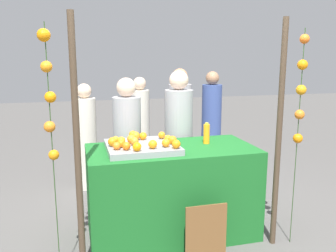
{
  "coord_description": "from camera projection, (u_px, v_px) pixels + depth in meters",
  "views": [
    {
      "loc": [
        -0.94,
        -3.4,
        1.87
      ],
      "look_at": [
        0.0,
        0.15,
        1.15
      ],
      "focal_mm": 37.96,
      "sensor_mm": 36.0,
      "label": 1
    }
  ],
  "objects": [
    {
      "name": "ground_plane",
      "position": [
        172.0,
        233.0,
        3.83
      ],
      "size": [
        24.0,
        24.0,
        0.0
      ],
      "primitive_type": "plane",
      "color": "#565451"
    },
    {
      "name": "stall_counter",
      "position": [
        172.0,
        191.0,
        3.73
      ],
      "size": [
        1.72,
        0.84,
        0.95
      ],
      "primitive_type": "cube",
      "color": "#196023",
      "rests_on": "ground_plane"
    },
    {
      "name": "orange_tray",
      "position": [
        142.0,
        147.0,
        3.56
      ],
      "size": [
        0.7,
        0.65,
        0.06
      ],
      "primitive_type": "cube",
      "color": "gray",
      "rests_on": "stall_counter"
    },
    {
      "name": "orange_0",
      "position": [
        143.0,
        136.0,
        3.73
      ],
      "size": [
        0.08,
        0.08,
        0.08
      ],
      "primitive_type": "sphere",
      "color": "orange",
      "rests_on": "orange_tray"
    },
    {
      "name": "orange_1",
      "position": [
        121.0,
        141.0,
        3.53
      ],
      "size": [
        0.08,
        0.08,
        0.08
      ],
      "primitive_type": "sphere",
      "color": "orange",
      "rests_on": "orange_tray"
    },
    {
      "name": "orange_2",
      "position": [
        136.0,
        136.0,
        3.71
      ],
      "size": [
        0.09,
        0.09,
        0.09
      ],
      "primitive_type": "sphere",
      "color": "orange",
      "rests_on": "orange_tray"
    },
    {
      "name": "orange_3",
      "position": [
        168.0,
        139.0,
        3.63
      ],
      "size": [
        0.07,
        0.07,
        0.07
      ],
      "primitive_type": "sphere",
      "color": "orange",
      "rests_on": "orange_tray"
    },
    {
      "name": "orange_4",
      "position": [
        133.0,
        135.0,
        3.78
      ],
      "size": [
        0.09,
        0.09,
        0.09
      ],
      "primitive_type": "sphere",
      "color": "orange",
      "rests_on": "orange_tray"
    },
    {
      "name": "orange_5",
      "position": [
        166.0,
        143.0,
        3.43
      ],
      "size": [
        0.08,
        0.08,
        0.08
      ],
      "primitive_type": "sphere",
      "color": "orange",
      "rests_on": "orange_tray"
    },
    {
      "name": "orange_6",
      "position": [
        153.0,
        144.0,
        3.37
      ],
      "size": [
        0.08,
        0.08,
        0.08
      ],
      "primitive_type": "sphere",
      "color": "orange",
      "rests_on": "orange_tray"
    },
    {
      "name": "orange_7",
      "position": [
        116.0,
        140.0,
        3.57
      ],
      "size": [
        0.08,
        0.08,
        0.08
      ],
      "primitive_type": "sphere",
      "color": "orange",
      "rests_on": "orange_tray"
    },
    {
      "name": "orange_8",
      "position": [
        117.0,
        146.0,
        3.33
      ],
      "size": [
        0.07,
        0.07,
        0.07
      ],
      "primitive_type": "sphere",
      "color": "orange",
      "rests_on": "orange_tray"
    },
    {
      "name": "orange_9",
      "position": [
        172.0,
        140.0,
        3.54
      ],
      "size": [
        0.09,
        0.09,
        0.09
      ],
      "primitive_type": "sphere",
      "color": "orange",
      "rests_on": "orange_tray"
    },
    {
      "name": "orange_10",
      "position": [
        126.0,
        146.0,
        3.32
      ],
      "size": [
        0.08,
        0.08,
        0.08
      ],
      "primitive_type": "sphere",
      "color": "orange",
      "rests_on": "orange_tray"
    },
    {
      "name": "orange_11",
      "position": [
        135.0,
        141.0,
        3.49
      ],
      "size": [
        0.08,
        0.08,
        0.08
      ],
      "primitive_type": "sphere",
      "color": "orange",
      "rests_on": "orange_tray"
    },
    {
      "name": "orange_12",
      "position": [
        121.0,
        143.0,
        3.41
      ],
      "size": [
        0.08,
        0.08,
        0.08
      ],
      "primitive_type": "sphere",
      "color": "orange",
      "rests_on": "orange_tray"
    },
    {
      "name": "orange_13",
      "position": [
        176.0,
        144.0,
        3.37
      ],
      "size": [
        0.08,
        0.08,
        0.08
      ],
      "primitive_type": "sphere",
      "color": "orange",
      "rests_on": "orange_tray"
    },
    {
      "name": "orange_14",
      "position": [
        131.0,
        139.0,
        3.57
      ],
      "size": [
        0.09,
        0.09,
        0.09
      ],
      "primitive_type": "sphere",
      "color": "orange",
      "rests_on": "orange_tray"
    },
    {
      "name": "orange_15",
      "position": [
        162.0,
        135.0,
        3.78
      ],
      "size": [
        0.08,
        0.08,
        0.08
      ],
      "primitive_type": "sphere",
      "color": "orange",
      "rests_on": "orange_tray"
    },
    {
      "name": "orange_16",
      "position": [
        112.0,
        142.0,
        3.46
      ],
      "size": [
        0.09,
        0.09,
        0.09
      ],
      "primitive_type": "sphere",
      "color": "orange",
      "rests_on": "orange_tray"
    },
    {
      "name": "orange_17",
      "position": [
        137.0,
        147.0,
        3.28
      ],
      "size": [
        0.08,
        0.08,
        0.08
      ],
      "primitive_type": "sphere",
      "color": "orange",
      "rests_on": "orange_tray"
    },
    {
      "name": "juice_bottle",
      "position": [
        206.0,
        134.0,
        3.81
      ],
      "size": [
        0.07,
        0.07,
        0.23
      ],
      "color": "orange",
      "rests_on": "stall_counter"
    },
    {
      "name": "chalkboard_sign",
      "position": [
        206.0,
        234.0,
        3.23
      ],
      "size": [
        0.39,
        0.03,
        0.58
      ],
      "color": "brown",
      "rests_on": "ground_plane"
    },
    {
      "name": "vendor_left",
      "position": [
        128.0,
        152.0,
        4.19
      ],
      "size": [
        0.33,
        0.33,
        1.63
      ],
      "color": "#99999E",
      "rests_on": "ground_plane"
    },
    {
      "name": "vendor_right",
      "position": [
        178.0,
        145.0,
        4.36
      ],
      "size": [
        0.34,
        0.34,
        1.7
      ],
      "color": "#99999E",
      "rests_on": "ground_plane"
    },
    {
      "name": "crowd_person_0",
      "position": [
        140.0,
        128.0,
        5.81
      ],
      "size": [
        0.31,
        0.31,
        1.54
      ],
      "color": "beige",
      "rests_on": "ground_plane"
    },
    {
      "name": "crowd_person_1",
      "position": [
        86.0,
        140.0,
        5.03
      ],
      "size": [
        0.3,
        0.3,
        1.5
      ],
      "color": "beige",
      "rests_on": "ground_plane"
    },
    {
      "name": "crowd_person_2",
      "position": [
        180.0,
        130.0,
        5.3
      ],
      "size": [
        0.34,
        0.34,
        1.7
      ],
      "color": "#99999E",
      "rests_on": "ground_plane"
    },
    {
      "name": "crowd_person_3",
      "position": [
        211.0,
        123.0,
        5.97
      ],
      "size": [
        0.33,
        0.33,
        1.63
      ],
      "color": "#384C8C",
      "rests_on": "ground_plane"
    },
    {
      "name": "canopy_post_left",
      "position": [
        77.0,
        150.0,
        2.94
      ],
      "size": [
        0.06,
        0.06,
        2.22
      ],
      "primitive_type": "cylinder",
      "color": "#473828",
      "rests_on": "ground_plane"
    },
    {
      "name": "canopy_post_right",
      "position": [
        279.0,
        137.0,
        3.41
      ],
      "size": [
        0.06,
        0.06,
        2.22
      ],
      "primitive_type": "cylinder",
      "color": "#473828",
      "rests_on": "ground_plane"
    },
    {
      "name": "garland_strand_left",
      "position": [
        48.0,
        93.0,
        2.75
      ],
      "size": [
        0.11,
        0.11,
        2.13
      ],
      "color": "#2D4C23",
      "rests_on": "ground_plane"
    },
    {
      "name": "garland_strand_right",
      "position": [
        301.0,
        92.0,
        3.34
      ],
      "size": [
        0.1,
        0.11,
        2.13
      ],
      "color": "#2D4C23",
      "rests_on": "ground_plane"
    }
  ]
}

